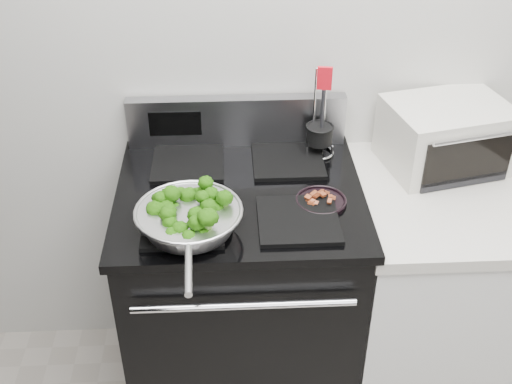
{
  "coord_description": "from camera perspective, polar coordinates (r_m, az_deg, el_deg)",
  "views": [
    {
      "loc": [
        -0.33,
        -0.28,
        2.11
      ],
      "look_at": [
        -0.25,
        1.36,
        0.98
      ],
      "focal_mm": 45.0,
      "sensor_mm": 36.0,
      "label": 1
    }
  ],
  "objects": [
    {
      "name": "back_wall",
      "position": [
        2.19,
        6.22,
        14.09
      ],
      "size": [
        4.0,
        0.02,
        2.7
      ],
      "primitive_type": "cube",
      "color": "beige",
      "rests_on": "ground"
    },
    {
      "name": "toaster_oven",
      "position": [
        2.28,
        16.5,
        4.84
      ],
      "size": [
        0.45,
        0.38,
        0.23
      ],
      "rotation": [
        0.0,
        0.0,
        0.22
      ],
      "color": "beige",
      "rests_on": "counter"
    },
    {
      "name": "bacon_plate",
      "position": [
        1.99,
        5.81,
        -0.55
      ],
      "size": [
        0.16,
        0.16,
        0.04
      ],
      "rotation": [
        0.0,
        0.0,
        0.4
      ],
      "color": "black",
      "rests_on": "gas_range"
    },
    {
      "name": "skillet",
      "position": [
        1.85,
        -5.97,
        -2.35
      ],
      "size": [
        0.32,
        0.5,
        0.07
      ],
      "rotation": [
        0.0,
        0.0,
        0.03
      ],
      "color": "silver",
      "rests_on": "gas_range"
    },
    {
      "name": "counter",
      "position": [
        2.46,
        15.05,
        -8.9
      ],
      "size": [
        0.62,
        0.68,
        0.92
      ],
      "color": "white",
      "rests_on": "floor"
    },
    {
      "name": "utensil_holder",
      "position": [
        2.22,
        5.64,
        4.75
      ],
      "size": [
        0.11,
        0.11,
        0.33
      ],
      "rotation": [
        0.0,
        0.0,
        -0.18
      ],
      "color": "silver",
      "rests_on": "gas_range"
    },
    {
      "name": "broccoli_pile",
      "position": [
        1.84,
        -6.01,
        -1.84
      ],
      "size": [
        0.25,
        0.25,
        0.09
      ],
      "primitive_type": null,
      "color": "black",
      "rests_on": "skillet"
    },
    {
      "name": "gas_range",
      "position": [
        2.34,
        -1.31,
        -9.27
      ],
      "size": [
        0.79,
        0.69,
        1.13
      ],
      "color": "black",
      "rests_on": "floor"
    }
  ]
}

